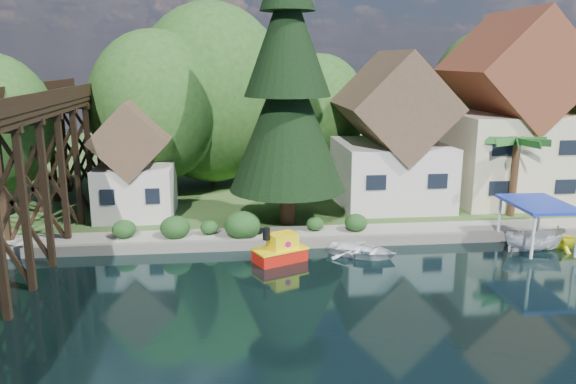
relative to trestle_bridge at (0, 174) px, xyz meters
name	(u,v)px	position (x,y,z in m)	size (l,w,h in m)	color
ground	(336,304)	(16.00, -5.17, -5.35)	(140.00, 140.00, 0.00)	black
bank	(275,164)	(16.00, 28.83, -5.10)	(140.00, 52.00, 0.50)	#2B461C
seawall	(377,240)	(20.00, 2.83, -5.04)	(60.00, 0.40, 0.62)	slate
promenade	(403,229)	(22.00, 4.13, -4.82)	(50.00, 2.60, 0.06)	gray
trestle_bridge	(0,174)	(0.00, 0.00, 0.00)	(4.12, 44.18, 9.30)	black
house_left	(391,141)	(23.00, 10.83, -0.21)	(7.64, 8.64, 11.02)	beige
house_center	(508,121)	(32.00, 11.33, 1.07)	(8.65, 9.18, 13.89)	beige
shed	(135,167)	(5.00, 9.33, -1.52)	(5.09, 5.40, 7.85)	beige
bg_trees	(300,106)	(17.00, 16.08, 1.94)	(49.90, 13.30, 10.57)	#382314
shrubs	(232,224)	(11.40, 4.09, -4.12)	(15.76, 2.47, 1.70)	#153A14
conifer	(287,86)	(14.99, 6.50, 3.95)	(7.42, 7.42, 18.27)	#382314
palm_tree	(517,143)	(30.29, 6.53, 0.11)	(4.25, 4.25, 5.69)	#382314
tugboat	(280,250)	(13.99, 0.73, -4.73)	(3.26, 2.63, 2.08)	red
boat_white_a	(362,249)	(18.67, 1.10, -4.94)	(2.83, 3.96, 0.82)	white
boat_canopy	(536,230)	(28.85, 0.85, -4.10)	(3.68, 4.58, 2.92)	white
boat_yellow	(560,236)	(30.69, 1.30, -4.63)	(2.36, 2.74, 1.44)	#F9F61B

